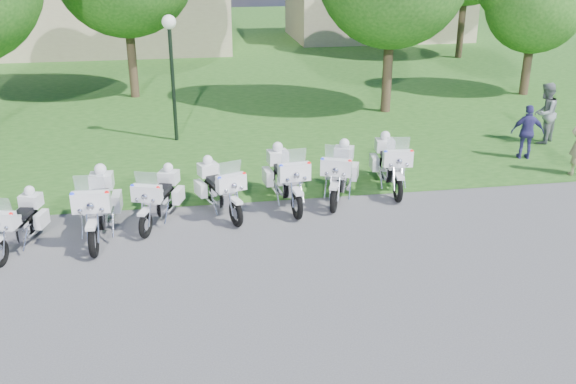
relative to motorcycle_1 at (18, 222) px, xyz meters
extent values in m
plane|color=#4E4E53|center=(5.45, -1.34, -0.59)|extent=(100.00, 100.00, 0.00)
cube|color=#24571B|center=(5.45, 25.66, -0.58)|extent=(100.00, 48.00, 0.01)
torus|color=black|center=(-0.22, -0.85, -0.30)|extent=(0.26, 0.60, 0.59)
torus|color=black|center=(0.16, 0.61, -0.30)|extent=(0.26, 0.60, 0.59)
cube|color=white|center=(-0.17, -0.65, 0.34)|extent=(0.67, 0.36, 0.35)
sphere|color=red|center=(0.09, -0.77, 0.51)|extent=(0.08, 0.08, 0.08)
cube|color=silver|center=(-0.03, -0.10, -0.19)|extent=(0.41, 0.55, 0.30)
cube|color=white|center=(-0.08, -0.31, 0.12)|extent=(0.39, 0.51, 0.19)
cube|color=black|center=(0.04, 0.15, 0.10)|extent=(0.43, 0.60, 0.11)
cube|color=white|center=(0.38, 0.41, -0.15)|extent=(0.27, 0.48, 0.32)
cube|color=white|center=(-0.13, 0.55, -0.15)|extent=(0.27, 0.48, 0.32)
cube|color=white|center=(0.16, 0.63, 0.22)|extent=(0.50, 0.45, 0.28)
sphere|color=white|center=(0.16, 0.63, 0.45)|extent=(0.23, 0.23, 0.23)
torus|color=black|center=(1.60, -0.71, -0.23)|extent=(0.16, 0.72, 0.72)
torus|color=black|center=(1.63, 1.12, -0.23)|extent=(0.16, 0.72, 0.72)
cube|color=white|center=(1.60, -0.73, 0.14)|extent=(0.20, 0.48, 0.08)
cube|color=white|center=(1.60, -0.46, 0.54)|extent=(0.78, 0.27, 0.43)
cube|color=silver|center=(1.60, -0.40, 0.92)|extent=(0.60, 0.14, 0.40)
sphere|color=red|center=(1.94, -0.53, 0.74)|extent=(0.10, 0.10, 0.10)
sphere|color=#1426E5|center=(1.26, -0.52, 0.74)|extent=(0.10, 0.10, 0.10)
cube|color=silver|center=(1.62, 0.23, -0.11)|extent=(0.38, 0.61, 0.37)
cube|color=white|center=(1.61, -0.03, 0.27)|extent=(0.36, 0.57, 0.24)
cube|color=black|center=(1.62, 0.55, 0.25)|extent=(0.38, 0.67, 0.13)
cube|color=white|center=(1.95, 0.95, -0.05)|extent=(0.21, 0.56, 0.39)
cube|color=white|center=(1.31, 0.96, -0.05)|extent=(0.21, 0.56, 0.39)
cube|color=white|center=(1.64, 1.15, 0.40)|extent=(0.52, 0.44, 0.34)
sphere|color=white|center=(1.64, 1.15, 0.68)|extent=(0.28, 0.28, 0.28)
torus|color=black|center=(2.62, 0.05, -0.29)|extent=(0.32, 0.62, 0.61)
torus|color=black|center=(3.14, 1.52, -0.29)|extent=(0.32, 0.62, 0.61)
cube|color=white|center=(2.61, 0.03, 0.04)|extent=(0.29, 0.44, 0.06)
cube|color=white|center=(2.69, 0.25, 0.38)|extent=(0.70, 0.43, 0.37)
cube|color=silver|center=(2.70, 0.30, 0.70)|extent=(0.52, 0.28, 0.35)
sphere|color=red|center=(2.94, 0.10, 0.55)|extent=(0.08, 0.08, 0.08)
sphere|color=#1426E5|center=(2.39, 0.29, 0.55)|extent=(0.08, 0.08, 0.08)
cube|color=silver|center=(2.88, 0.80, -0.18)|extent=(0.47, 0.59, 0.31)
cube|color=white|center=(2.81, 0.59, 0.15)|extent=(0.44, 0.55, 0.20)
cube|color=black|center=(2.97, 1.06, 0.13)|extent=(0.48, 0.64, 0.11)
cube|color=white|center=(3.35, 1.30, -0.13)|extent=(0.32, 0.51, 0.33)
cube|color=white|center=(2.83, 1.48, -0.13)|extent=(0.32, 0.51, 0.33)
cube|color=white|center=(3.15, 1.54, 0.26)|extent=(0.54, 0.49, 0.29)
sphere|color=white|center=(3.15, 1.54, 0.49)|extent=(0.24, 0.24, 0.24)
torus|color=black|center=(4.63, 0.31, -0.28)|extent=(0.32, 0.64, 0.63)
torus|color=black|center=(4.11, 1.83, -0.28)|extent=(0.32, 0.64, 0.63)
cube|color=white|center=(4.64, 0.29, 0.06)|extent=(0.30, 0.45, 0.07)
cube|color=white|center=(4.56, 0.52, 0.41)|extent=(0.72, 0.44, 0.38)
cube|color=silver|center=(4.55, 0.57, 0.74)|extent=(0.54, 0.28, 0.36)
sphere|color=red|center=(4.87, 0.56, 0.59)|extent=(0.09, 0.09, 0.09)
sphere|color=#1426E5|center=(4.30, 0.36, 0.59)|extent=(0.09, 0.09, 0.09)
cube|color=silver|center=(4.37, 1.09, -0.16)|extent=(0.48, 0.61, 0.32)
cube|color=white|center=(4.44, 0.87, 0.17)|extent=(0.45, 0.56, 0.21)
cube|color=black|center=(4.27, 1.36, 0.15)|extent=(0.50, 0.66, 0.11)
cube|color=white|center=(4.43, 1.79, -0.12)|extent=(0.32, 0.52, 0.34)
cube|color=white|center=(3.89, 1.61, -0.12)|extent=(0.32, 0.52, 0.34)
cube|color=white|center=(4.10, 1.86, 0.28)|extent=(0.55, 0.51, 0.30)
sphere|color=white|center=(4.10, 1.86, 0.53)|extent=(0.25, 0.25, 0.25)
torus|color=black|center=(6.09, 0.49, -0.25)|extent=(0.21, 0.71, 0.70)
torus|color=black|center=(5.90, 2.25, -0.25)|extent=(0.21, 0.71, 0.70)
cube|color=white|center=(6.09, 0.47, 0.12)|extent=(0.23, 0.47, 0.07)
cube|color=white|center=(6.06, 0.73, 0.50)|extent=(0.77, 0.32, 0.42)
cube|color=silver|center=(6.05, 0.79, 0.87)|extent=(0.59, 0.18, 0.39)
sphere|color=red|center=(6.40, 0.70, 0.70)|extent=(0.09, 0.09, 0.09)
sphere|color=#1426E5|center=(5.74, 0.63, 0.70)|extent=(0.09, 0.09, 0.09)
cube|color=silver|center=(5.99, 1.39, -0.12)|extent=(0.41, 0.61, 0.35)
cube|color=white|center=(6.02, 1.14, 0.24)|extent=(0.39, 0.57, 0.23)
cube|color=black|center=(5.96, 1.70, 0.22)|extent=(0.42, 0.68, 0.12)
cube|color=white|center=(6.23, 2.12, -0.07)|extent=(0.24, 0.56, 0.37)
cube|color=white|center=(5.61, 2.06, -0.07)|extent=(0.24, 0.56, 0.37)
cube|color=white|center=(5.90, 2.28, 0.37)|extent=(0.54, 0.46, 0.33)
sphere|color=white|center=(5.90, 2.28, 0.64)|extent=(0.27, 0.27, 0.27)
torus|color=black|center=(7.03, 0.72, -0.25)|extent=(0.37, 0.68, 0.68)
torus|color=black|center=(7.66, 2.34, -0.25)|extent=(0.37, 0.68, 0.68)
cube|color=white|center=(7.02, 0.70, 0.10)|extent=(0.33, 0.48, 0.07)
cube|color=white|center=(7.12, 0.94, 0.48)|extent=(0.77, 0.49, 0.41)
cube|color=silver|center=(7.14, 1.00, 0.84)|extent=(0.58, 0.32, 0.38)
sphere|color=red|center=(7.40, 0.77, 0.68)|extent=(0.09, 0.09, 0.09)
sphere|color=#1426E5|center=(6.79, 1.00, 0.68)|extent=(0.09, 0.09, 0.09)
cube|color=silver|center=(7.35, 1.55, -0.13)|extent=(0.53, 0.66, 0.35)
cube|color=white|center=(7.26, 1.32, 0.23)|extent=(0.50, 0.61, 0.22)
cube|color=black|center=(7.46, 1.83, 0.21)|extent=(0.55, 0.71, 0.12)
cube|color=white|center=(7.89, 2.08, -0.08)|extent=(0.36, 0.56, 0.37)
cube|color=white|center=(7.32, 2.31, -0.08)|extent=(0.36, 0.56, 0.37)
cube|color=white|center=(7.67, 2.37, 0.35)|extent=(0.60, 0.56, 0.33)
sphere|color=white|center=(7.67, 2.37, 0.61)|extent=(0.26, 0.26, 0.26)
torus|color=black|center=(8.76, 1.11, -0.25)|extent=(0.20, 0.69, 0.68)
torus|color=black|center=(8.93, 2.83, -0.25)|extent=(0.20, 0.69, 0.68)
cube|color=white|center=(8.76, 1.09, 0.10)|extent=(0.23, 0.46, 0.07)
cube|color=white|center=(8.79, 1.34, 0.48)|extent=(0.75, 0.31, 0.41)
cube|color=silver|center=(8.79, 1.40, 0.83)|extent=(0.58, 0.18, 0.38)
sphere|color=red|center=(9.10, 1.25, 0.67)|extent=(0.09, 0.09, 0.09)
sphere|color=#1426E5|center=(8.46, 1.31, 0.67)|extent=(0.09, 0.09, 0.09)
cube|color=silver|center=(8.85, 1.99, -0.13)|extent=(0.40, 0.60, 0.35)
cube|color=white|center=(8.83, 1.75, 0.22)|extent=(0.38, 0.56, 0.22)
cube|color=black|center=(8.88, 2.29, 0.20)|extent=(0.41, 0.66, 0.12)
cube|color=white|center=(9.22, 2.65, -0.08)|extent=(0.23, 0.54, 0.37)
cube|color=white|center=(8.61, 2.71, -0.08)|extent=(0.23, 0.54, 0.37)
cube|color=white|center=(8.93, 2.86, 0.35)|extent=(0.53, 0.45, 0.33)
sphere|color=white|center=(8.93, 2.86, 0.61)|extent=(0.26, 0.26, 0.26)
cylinder|color=black|center=(3.31, 7.35, 1.22)|extent=(0.12, 0.12, 3.62)
sphere|color=white|center=(3.31, 7.35, 3.19)|extent=(0.44, 0.44, 0.44)
cylinder|color=#38281C|center=(1.64, 13.81, 1.31)|extent=(0.36, 0.36, 3.80)
cylinder|color=#38281C|center=(11.18, 9.80, 1.27)|extent=(0.36, 0.36, 3.72)
cylinder|color=#38281C|center=(17.80, 11.58, 0.78)|extent=(0.36, 0.36, 2.73)
sphere|color=#1B5016|center=(17.80, 11.58, 3.13)|extent=(3.97, 3.97, 3.97)
cylinder|color=#38281C|center=(18.72, 20.44, 1.57)|extent=(0.36, 0.36, 4.33)
cube|color=tan|center=(-0.55, 26.66, 1.21)|extent=(14.00, 8.00, 3.60)
cube|color=tan|center=(16.45, 28.66, 1.21)|extent=(11.00, 7.00, 3.60)
imported|color=slate|center=(14.92, 5.11, 0.39)|extent=(1.20, 1.17, 1.95)
imported|color=navy|center=(13.60, 3.74, 0.23)|extent=(1.02, 0.62, 1.63)
camera|label=1|loc=(3.60, -13.13, 5.61)|focal=40.00mm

